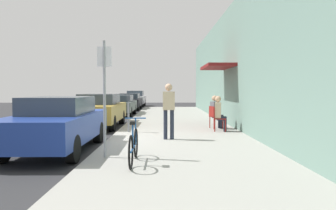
{
  "coord_description": "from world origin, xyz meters",
  "views": [
    {
      "loc": [
        1.74,
        -9.78,
        1.64
      ],
      "look_at": [
        1.92,
        6.49,
        0.84
      ],
      "focal_mm": 33.84,
      "sensor_mm": 36.0,
      "label": 1
    }
  ],
  "objects_px": {
    "parked_car_4": "(136,98)",
    "pedestrian_standing": "(169,107)",
    "parked_car_0": "(58,123)",
    "bicycle_0": "(134,146)",
    "parked_car_1": "(99,110)",
    "parking_meter": "(128,111)",
    "parked_car_3": "(130,101)",
    "cafe_chair_0": "(218,117)",
    "cafe_chair_1": "(214,116)",
    "street_sign": "(104,90)",
    "parked_car_2": "(120,105)",
    "seated_patron_0": "(220,112)",
    "seated_patron_1": "(216,111)"
  },
  "relations": [
    {
      "from": "seated_patron_0",
      "to": "parked_car_0",
      "type": "bearing_deg",
      "value": -147.61
    },
    {
      "from": "parked_car_3",
      "to": "cafe_chair_1",
      "type": "relative_size",
      "value": 5.06
    },
    {
      "from": "seated_patron_0",
      "to": "cafe_chair_1",
      "type": "xyz_separation_m",
      "value": [
        -0.06,
        0.82,
        -0.19
      ]
    },
    {
      "from": "parked_car_4",
      "to": "pedestrian_standing",
      "type": "distance_m",
      "value": 21.57
    },
    {
      "from": "street_sign",
      "to": "cafe_chair_0",
      "type": "height_order",
      "value": "street_sign"
    },
    {
      "from": "seated_patron_0",
      "to": "seated_patron_1",
      "type": "relative_size",
      "value": 1.0
    },
    {
      "from": "parked_car_3",
      "to": "seated_patron_0",
      "type": "relative_size",
      "value": 3.41
    },
    {
      "from": "parked_car_0",
      "to": "seated_patron_1",
      "type": "xyz_separation_m",
      "value": [
        4.85,
        3.91,
        0.06
      ]
    },
    {
      "from": "parking_meter",
      "to": "parked_car_0",
      "type": "bearing_deg",
      "value": -118.12
    },
    {
      "from": "parked_car_4",
      "to": "bicycle_0",
      "type": "height_order",
      "value": "parked_car_4"
    },
    {
      "from": "seated_patron_1",
      "to": "parked_car_3",
      "type": "bearing_deg",
      "value": 109.83
    },
    {
      "from": "parked_car_4",
      "to": "cafe_chair_1",
      "type": "bearing_deg",
      "value": -75.64
    },
    {
      "from": "parked_car_3",
      "to": "parked_car_0",
      "type": "bearing_deg",
      "value": -90.0
    },
    {
      "from": "parked_car_4",
      "to": "street_sign",
      "type": "bearing_deg",
      "value": -86.41
    },
    {
      "from": "parked_car_0",
      "to": "bicycle_0",
      "type": "xyz_separation_m",
      "value": [
        2.2,
        -1.91,
        -0.27
      ]
    },
    {
      "from": "parked_car_4",
      "to": "pedestrian_standing",
      "type": "xyz_separation_m",
      "value": [
        2.97,
        -21.36,
        0.34
      ]
    },
    {
      "from": "bicycle_0",
      "to": "pedestrian_standing",
      "type": "height_order",
      "value": "pedestrian_standing"
    },
    {
      "from": "bicycle_0",
      "to": "parked_car_1",
      "type": "bearing_deg",
      "value": 106.88
    },
    {
      "from": "bicycle_0",
      "to": "seated_patron_0",
      "type": "xyz_separation_m",
      "value": [
        2.65,
        4.98,
        0.34
      ]
    },
    {
      "from": "parked_car_1",
      "to": "parked_car_3",
      "type": "relative_size",
      "value": 1.0
    },
    {
      "from": "parked_car_2",
      "to": "cafe_chair_1",
      "type": "distance_m",
      "value": 9.17
    },
    {
      "from": "street_sign",
      "to": "pedestrian_standing",
      "type": "bearing_deg",
      "value": 60.07
    },
    {
      "from": "parking_meter",
      "to": "seated_patron_1",
      "type": "bearing_deg",
      "value": 16.98
    },
    {
      "from": "cafe_chair_0",
      "to": "parked_car_4",
      "type": "bearing_deg",
      "value": 103.79
    },
    {
      "from": "parked_car_2",
      "to": "seated_patron_0",
      "type": "bearing_deg",
      "value": -60.72
    },
    {
      "from": "parked_car_4",
      "to": "street_sign",
      "type": "relative_size",
      "value": 1.69
    },
    {
      "from": "parked_car_1",
      "to": "cafe_chair_1",
      "type": "bearing_deg",
      "value": -16.82
    },
    {
      "from": "parked_car_2",
      "to": "cafe_chair_0",
      "type": "height_order",
      "value": "parked_car_2"
    },
    {
      "from": "parked_car_3",
      "to": "parked_car_4",
      "type": "height_order",
      "value": "parked_car_4"
    },
    {
      "from": "parked_car_0",
      "to": "parked_car_2",
      "type": "distance_m",
      "value": 11.71
    },
    {
      "from": "parked_car_0",
      "to": "parked_car_2",
      "type": "height_order",
      "value": "parked_car_0"
    },
    {
      "from": "parked_car_3",
      "to": "bicycle_0",
      "type": "distance_m",
      "value": 19.38
    },
    {
      "from": "parking_meter",
      "to": "pedestrian_standing",
      "type": "bearing_deg",
      "value": -49.78
    },
    {
      "from": "parked_car_0",
      "to": "seated_patron_1",
      "type": "bearing_deg",
      "value": 38.88
    },
    {
      "from": "parked_car_2",
      "to": "seated_patron_0",
      "type": "height_order",
      "value": "seated_patron_0"
    },
    {
      "from": "parking_meter",
      "to": "bicycle_0",
      "type": "xyz_separation_m",
      "value": [
        0.65,
        -4.81,
        -0.41
      ]
    },
    {
      "from": "parked_car_4",
      "to": "bicycle_0",
      "type": "xyz_separation_m",
      "value": [
        2.2,
        -24.5,
        -0.3
      ]
    },
    {
      "from": "parked_car_2",
      "to": "cafe_chair_1",
      "type": "xyz_separation_m",
      "value": [
        4.79,
        -7.82,
        -0.06
      ]
    },
    {
      "from": "parked_car_3",
      "to": "parking_meter",
      "type": "height_order",
      "value": "parking_meter"
    },
    {
      "from": "parked_car_3",
      "to": "parking_meter",
      "type": "xyz_separation_m",
      "value": [
        1.55,
        -14.44,
        0.19
      ]
    },
    {
      "from": "cafe_chair_0",
      "to": "seated_patron_1",
      "type": "relative_size",
      "value": 0.67
    },
    {
      "from": "parked_car_0",
      "to": "cafe_chair_1",
      "type": "distance_m",
      "value": 6.17
    },
    {
      "from": "parked_car_1",
      "to": "cafe_chair_0",
      "type": "height_order",
      "value": "parked_car_1"
    },
    {
      "from": "cafe_chair_0",
      "to": "seated_patron_0",
      "type": "relative_size",
      "value": 0.67
    },
    {
      "from": "parking_meter",
      "to": "pedestrian_standing",
      "type": "xyz_separation_m",
      "value": [
        1.42,
        -1.67,
        0.23
      ]
    },
    {
      "from": "bicycle_0",
      "to": "seated_patron_1",
      "type": "xyz_separation_m",
      "value": [
        2.65,
        5.81,
        0.34
      ]
    },
    {
      "from": "cafe_chair_0",
      "to": "parked_car_1",
      "type": "bearing_deg",
      "value": 154.79
    },
    {
      "from": "parking_meter",
      "to": "street_sign",
      "type": "xyz_separation_m",
      "value": [
        -0.05,
        -4.22,
        0.75
      ]
    },
    {
      "from": "parked_car_3",
      "to": "bicycle_0",
      "type": "xyz_separation_m",
      "value": [
        2.2,
        -19.25,
        -0.22
      ]
    },
    {
      "from": "parked_car_1",
      "to": "parked_car_2",
      "type": "relative_size",
      "value": 1.0
    }
  ]
}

